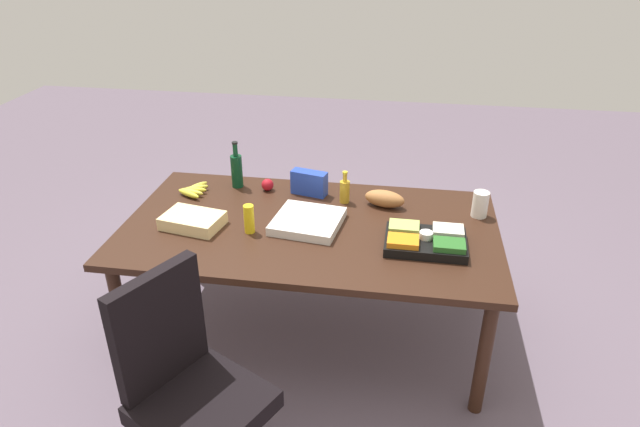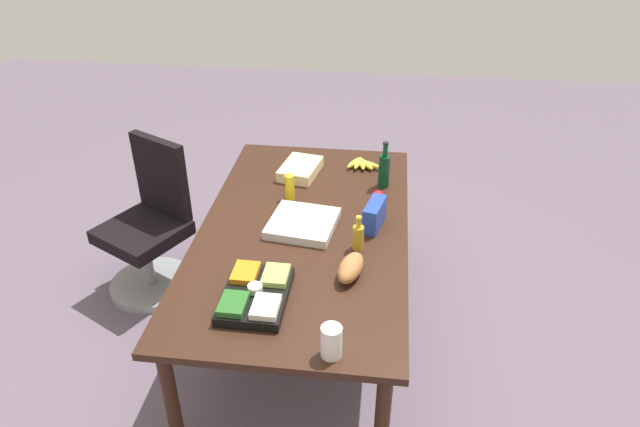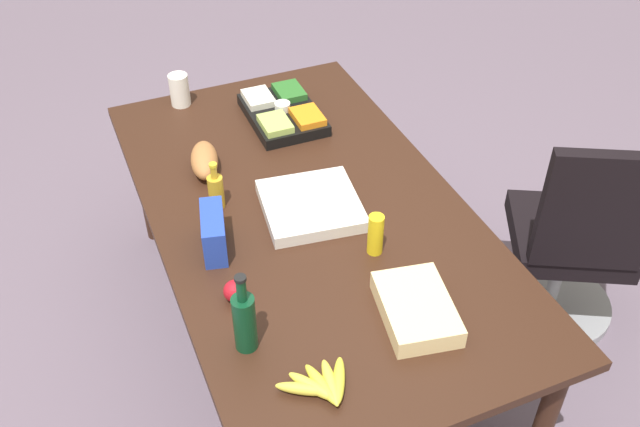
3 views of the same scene
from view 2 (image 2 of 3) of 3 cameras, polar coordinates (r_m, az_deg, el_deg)
The scene contains 14 objects.
ground_plane at distance 3.73m, azimuth -1.44°, elevation -11.09°, with size 10.00×10.00×0.00m, color #625463.
conference_table at distance 3.30m, azimuth -1.60°, elevation -2.43°, with size 2.08×1.16×0.75m.
office_chair at distance 3.98m, azimuth -16.30°, elevation -2.01°, with size 0.65×0.65×1.03m.
veggie_tray at distance 2.76m, azimuth -6.35°, elevation -7.84°, with size 0.42×0.30×0.09m.
banana_bunch at distance 3.90m, azimuth 4.14°, elevation 4.91°, with size 0.18×0.24×0.04m.
apple_red at distance 3.50m, azimuth 5.70°, elevation 1.68°, with size 0.08×0.08×0.08m, color #AB131E.
chip_bag_blue at distance 3.25m, azimuth 5.37°, elevation -0.11°, with size 0.22×0.08×0.15m, color #2341AF.
sheet_cake at distance 3.80m, azimuth -1.95°, elevation 4.38°, with size 0.32×0.22×0.07m, color beige.
mayo_jar at distance 2.46m, azimuth 1.13°, elevation -12.45°, with size 0.09×0.09×0.15m, color white.
pizza_box at distance 3.26m, azimuth -1.70°, elevation -0.97°, with size 0.36×0.36×0.05m, color silver.
bread_loaf at distance 2.88m, azimuth 3.02°, elevation -5.34°, with size 0.24×0.11×0.10m, color #A86B39.
dressing_bottle at distance 3.06m, azimuth 3.77°, elevation -2.27°, with size 0.06×0.06×0.20m.
mustard_bottle at distance 3.50m, azimuth -2.99°, elevation 2.58°, with size 0.06×0.06×0.16m, color yellow.
wine_bottle at distance 3.64m, azimuth 6.31°, elevation 4.30°, with size 0.09×0.09×0.30m.
Camera 2 is at (2.69, 0.42, 2.54)m, focal length 32.60 mm.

